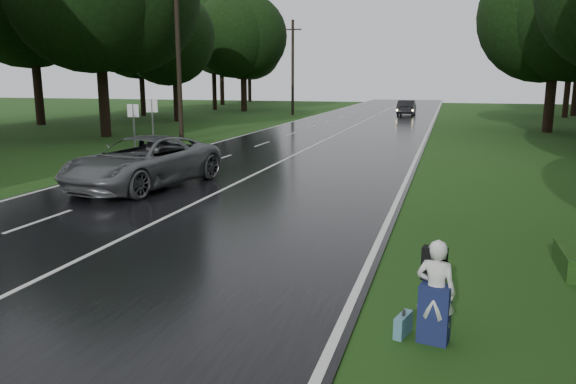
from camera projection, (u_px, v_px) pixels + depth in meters
name	position (u px, v px, depth m)	size (l,w,h in m)	color
ground	(91.00, 256.00, 11.72)	(160.00, 160.00, 0.00)	#1D4113
road	(313.00, 146.00, 30.50)	(12.00, 140.00, 0.04)	black
lane_center	(313.00, 146.00, 30.50)	(0.12, 140.00, 0.01)	silver
grey_car	(143.00, 162.00, 18.88)	(2.85, 6.18, 1.72)	#575A5D
far_car	(407.00, 108.00, 55.89)	(1.61, 4.61, 1.52)	black
hitchhiker	(435.00, 295.00, 7.78)	(0.62, 0.57, 1.53)	silver
suitcase	(403.00, 325.00, 8.07)	(0.13, 0.46, 0.32)	teal
utility_pole_mid	(182.00, 140.00, 33.59)	(1.80, 0.28, 9.79)	black
utility_pole_far	(293.00, 115.00, 56.94)	(1.80, 0.28, 9.50)	black
road_sign_a	(136.00, 157.00, 26.36)	(0.61, 0.10, 2.53)	white
road_sign_b	(154.00, 153.00, 27.99)	(0.65, 0.10, 2.70)	white
tree_left_d	(106.00, 137.00, 35.67)	(9.96, 9.96, 15.56)	black
tree_left_e	(177.00, 121.00, 48.47)	(7.89, 7.89, 12.32)	black
tree_left_f	(244.00, 111.00, 63.21)	(9.34, 9.34, 14.59)	black
tree_right_e	(547.00, 132.00, 38.64)	(8.72, 8.72, 13.63)	black
tree_right_f	(564.00, 118.00, 53.08)	(10.92, 10.92, 17.05)	black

